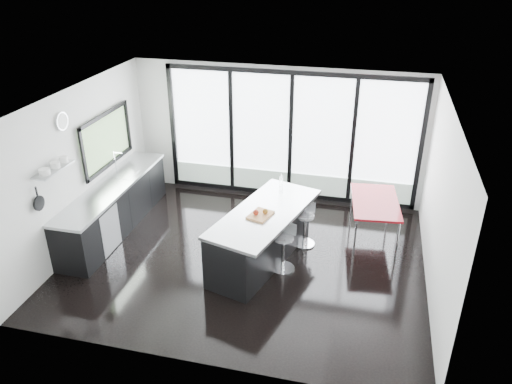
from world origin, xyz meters
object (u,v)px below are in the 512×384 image
(island, at_px, (261,235))
(red_table, at_px, (373,219))
(bar_stool_far, at_px, (305,230))
(bar_stool_near, at_px, (283,253))

(island, height_order, red_table, island)
(island, distance_m, bar_stool_far, 0.95)
(bar_stool_near, height_order, red_table, red_table)
(bar_stool_near, relative_size, bar_stool_far, 1.04)
(bar_stool_far, height_order, red_table, red_table)
(bar_stool_near, xyz_separation_m, red_table, (1.41, 1.38, 0.06))
(island, bearing_deg, red_table, 33.31)
(bar_stool_far, bearing_deg, bar_stool_near, -102.44)
(bar_stool_near, relative_size, red_table, 0.45)
(island, xyz_separation_m, bar_stool_far, (0.65, 0.67, -0.18))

